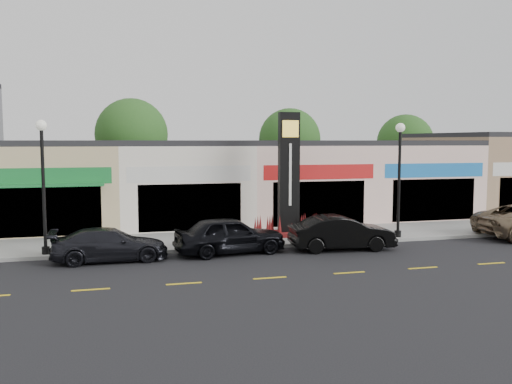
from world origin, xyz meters
TOP-DOWN VIEW (x-y plane):
  - ground at (0.00, 0.00)m, footprint 120.00×120.00m
  - sidewalk at (0.00, 4.35)m, footprint 52.00×4.30m
  - curb at (0.00, 2.10)m, footprint 52.00×0.20m
  - shop_beige at (-8.50, 11.46)m, footprint 7.00×10.85m
  - shop_cream at (-1.50, 11.47)m, footprint 7.00×10.01m
  - shop_pink_w at (5.50, 11.47)m, footprint 7.00×10.01m
  - shop_pink_e at (12.50, 11.47)m, footprint 7.00×10.01m
  - shop_tan at (19.50, 11.48)m, footprint 7.00×10.01m
  - tree_rear_west at (-4.00, 19.50)m, footprint 5.20×5.20m
  - tree_rear_mid at (8.00, 19.50)m, footprint 4.80×4.80m
  - tree_rear_east at (18.00, 19.50)m, footprint 4.60×4.60m
  - lamp_west_near at (-8.00, 2.50)m, footprint 0.44×0.44m
  - lamp_east_near at (8.00, 2.50)m, footprint 0.44×0.44m
  - pylon_sign at (3.00, 4.20)m, footprint 4.20×1.30m
  - car_dark_sedan at (-5.44, 1.21)m, footprint 1.96×4.60m
  - car_black_sedan at (-0.52, 1.38)m, footprint 2.47×4.89m
  - car_black_conv at (4.41, 0.95)m, footprint 1.95×4.68m

SIDE VIEW (x-z plane):
  - ground at x=0.00m, z-range 0.00..0.00m
  - sidewalk at x=0.00m, z-range 0.00..0.15m
  - curb at x=0.00m, z-range 0.00..0.15m
  - car_dark_sedan at x=-5.44m, z-range 0.00..1.32m
  - car_black_conv at x=4.41m, z-range 0.00..1.50m
  - car_black_sedan at x=-0.52m, z-range 0.00..1.60m
  - pylon_sign at x=3.00m, z-range -0.73..5.27m
  - shop_cream at x=-1.50m, z-range 0.00..4.80m
  - shop_pink_w at x=5.50m, z-range 0.00..4.80m
  - shop_pink_e at x=12.50m, z-range 0.00..4.80m
  - shop_beige at x=-8.50m, z-range 0.00..4.80m
  - shop_tan at x=19.50m, z-range 0.00..5.30m
  - lamp_west_near at x=-8.00m, z-range 0.74..6.21m
  - lamp_east_near at x=8.00m, z-range 0.74..6.21m
  - tree_rear_east at x=18.00m, z-range 1.16..8.10m
  - tree_rear_mid at x=8.00m, z-range 1.24..8.53m
  - tree_rear_west at x=-4.00m, z-range 1.30..9.13m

